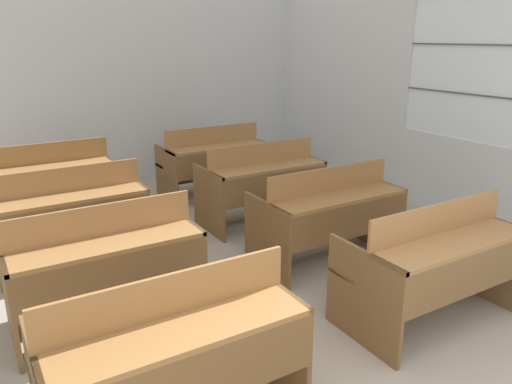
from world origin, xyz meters
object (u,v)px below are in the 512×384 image
bench_front_left (173,352)px  bench_third_left (70,214)px  wastepaper_bin (290,159)px  bench_third_right (262,182)px  bench_second_left (105,263)px  bench_second_right (329,214)px  bench_back_left (50,181)px  bench_back_right (214,160)px  bench_front_right (435,261)px

bench_front_left → bench_third_left: size_ratio=1.00×
bench_third_left → wastepaper_bin: (3.55, 1.72, -0.31)m
wastepaper_bin → bench_third_right: bearing=-132.3°
bench_second_left → bench_second_right: same height
bench_second_left → bench_second_right: 1.94m
bench_back_left → bench_back_right: bearing=-0.5°
bench_second_right → bench_third_left: same height
bench_second_right → bench_third_right: same height
bench_third_right → bench_back_left: size_ratio=1.00×
wastepaper_bin → bench_second_right: bearing=-119.1°
bench_second_right → bench_back_right: same height
bench_back_left → bench_third_right: bearing=-31.2°
bench_back_right → bench_back_left: bearing=179.5°
bench_back_right → bench_third_right: bearing=-89.9°
bench_back_right → wastepaper_bin: (1.58, 0.58, -0.31)m
bench_front_right → bench_back_right: size_ratio=1.00×
bench_second_right → bench_back_right: size_ratio=1.00×
bench_front_right → bench_back_left: (-1.93, 3.46, 0.00)m
bench_third_right → wastepaper_bin: bench_third_right is taller
bench_back_right → bench_second_right: bearing=-90.7°
bench_third_left → bench_back_right: same height
bench_second_left → bench_third_right: same height
bench_back_left → bench_back_right: (1.94, -0.02, 0.00)m
bench_second_right → bench_back_left: 3.01m
bench_back_right → bench_front_right: bearing=-90.1°
bench_second_left → bench_third_left: bearing=89.8°
bench_second_left → bench_third_right: bearing=30.0°
bench_front_left → wastepaper_bin: (3.53, 4.06, -0.31)m
bench_second_right → wastepaper_bin: 3.32m
bench_second_right → bench_back_left: bearing=129.4°
bench_front_right → wastepaper_bin: (1.59, 4.03, -0.31)m
bench_front_left → bench_back_right: (1.95, 3.48, 0.00)m
bench_second_left → bench_third_left: (0.00, 1.15, 0.00)m
bench_back_left → bench_front_left: bearing=-90.2°
bench_third_right → wastepaper_bin: size_ratio=4.29×
bench_front_left → bench_front_right: 1.95m
bench_front_right → bench_back_right: same height
bench_front_right → bench_second_left: 2.27m
bench_second_right → bench_third_right: size_ratio=1.00×
bench_second_left → wastepaper_bin: bearing=39.0°
bench_third_right → bench_back_right: 1.16m
bench_front_right → bench_third_right: same height
bench_back_left → bench_back_right: same height
bench_front_left → bench_back_left: size_ratio=1.00×
bench_front_left → bench_back_right: size_ratio=1.00×
bench_front_right → bench_third_left: same height
bench_front_left → bench_third_right: (1.95, 2.33, 0.00)m
wastepaper_bin → bench_second_left: bearing=-141.0°
bench_front_left → bench_back_right: 3.99m
bench_third_left → bench_back_left: bearing=88.7°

